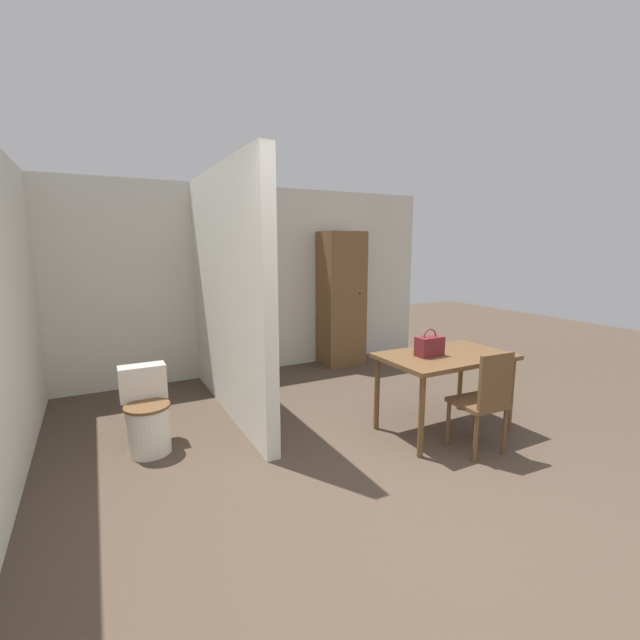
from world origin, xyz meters
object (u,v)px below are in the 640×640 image
(dining_table, at_px, (445,363))
(handbag, at_px, (429,346))
(wooden_chair, at_px, (484,399))
(wooden_cabinet, at_px, (341,299))
(toilet, at_px, (147,415))

(dining_table, bearing_deg, handbag, 171.44)
(handbag, bearing_deg, wooden_chair, -75.06)
(handbag, height_order, wooden_cabinet, wooden_cabinet)
(handbag, relative_size, wooden_cabinet, 0.13)
(toilet, xyz_separation_m, wooden_cabinet, (2.84, 1.56, 0.65))
(dining_table, bearing_deg, toilet, 160.57)
(toilet, height_order, handbag, handbag)
(wooden_cabinet, bearing_deg, toilet, -151.20)
(toilet, xyz_separation_m, handbag, (2.34, -0.86, 0.52))
(dining_table, relative_size, toilet, 1.70)
(handbag, xyz_separation_m, wooden_cabinet, (0.50, 2.42, 0.13))
(wooden_chair, relative_size, handbag, 3.54)
(wooden_chair, distance_m, wooden_cabinet, 3.01)
(dining_table, xyz_separation_m, wooden_chair, (-0.04, -0.50, -0.18))
(wooden_chair, distance_m, toilet, 2.85)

